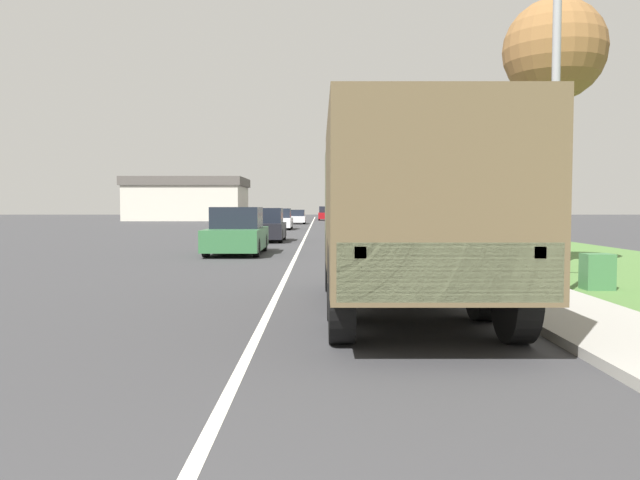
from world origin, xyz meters
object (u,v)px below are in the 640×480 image
(car_third_ahead, at_px, (278,220))
(car_farthest_ahead, at_px, (323,214))
(car_second_ahead, at_px, (263,226))
(military_truck, at_px, (402,206))
(car_fourth_ahead, at_px, (294,217))
(lamp_post, at_px, (541,62))
(car_nearest_ahead, at_px, (235,233))

(car_third_ahead, distance_m, car_farthest_ahead, 31.05)
(car_second_ahead, bearing_deg, military_truck, -78.96)
(car_third_ahead, xyz_separation_m, car_farthest_ahead, (3.56, 30.85, 0.07))
(car_fourth_ahead, bearing_deg, car_second_ahead, -90.55)
(car_farthest_ahead, xyz_separation_m, lamp_post, (3.06, -65.28, 3.31))
(car_third_ahead, bearing_deg, car_second_ahead, -88.83)
(military_truck, xyz_separation_m, car_fourth_ahead, (-3.58, 50.16, -1.02))
(military_truck, relative_size, car_fourth_ahead, 1.71)
(car_fourth_ahead, height_order, lamp_post, lamp_post)
(car_third_ahead, distance_m, car_fourth_ahead, 14.72)
(car_second_ahead, distance_m, car_farthest_ahead, 46.59)
(car_fourth_ahead, height_order, car_farthest_ahead, car_farthest_ahead)
(car_fourth_ahead, bearing_deg, car_third_ahead, -92.38)
(car_second_ahead, distance_m, car_fourth_ahead, 30.34)
(military_truck, relative_size, car_nearest_ahead, 1.61)
(car_fourth_ahead, xyz_separation_m, lamp_post, (6.02, -49.14, 3.44))
(car_third_ahead, bearing_deg, lamp_post, -79.10)
(military_truck, distance_m, car_third_ahead, 35.71)
(car_nearest_ahead, height_order, lamp_post, lamp_post)
(car_second_ahead, distance_m, car_third_ahead, 15.63)
(car_nearest_ahead, relative_size, car_third_ahead, 1.00)
(military_truck, height_order, car_third_ahead, military_truck)
(military_truck, height_order, car_second_ahead, military_truck)
(military_truck, distance_m, car_nearest_ahead, 12.68)
(car_second_ahead, bearing_deg, car_nearest_ahead, -92.15)
(car_farthest_ahead, height_order, lamp_post, lamp_post)
(military_truck, xyz_separation_m, car_farthest_ahead, (-0.63, 66.30, -0.89))
(car_nearest_ahead, xyz_separation_m, car_third_ahead, (-0.02, 23.51, -0.04))
(car_nearest_ahead, distance_m, car_fourth_ahead, 38.22)
(car_second_ahead, distance_m, lamp_post, 20.12)
(military_truck, xyz_separation_m, car_third_ahead, (-4.19, 35.45, -0.96))
(car_second_ahead, relative_size, car_farthest_ahead, 0.82)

